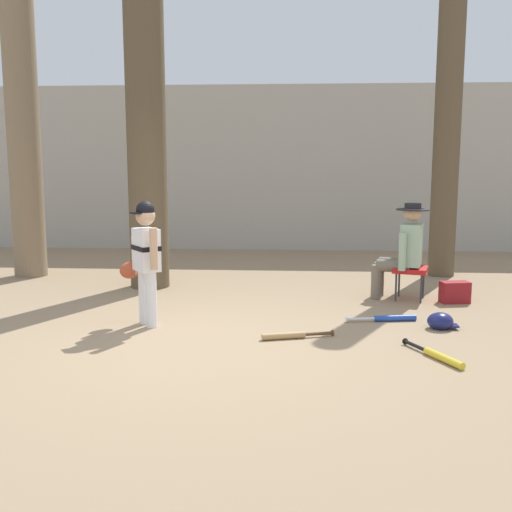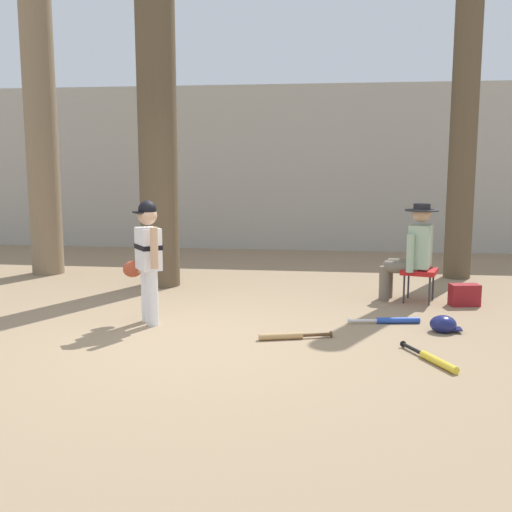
{
  "view_description": "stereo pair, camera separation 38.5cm",
  "coord_description": "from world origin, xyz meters",
  "views": [
    {
      "loc": [
        0.96,
        -5.46,
        1.7
      ],
      "look_at": [
        0.57,
        0.68,
        0.75
      ],
      "focal_mm": 42.94,
      "sensor_mm": 36.0,
      "label": 1
    },
    {
      "loc": [
        1.35,
        -5.43,
        1.7
      ],
      "look_at": [
        0.57,
        0.68,
        0.75
      ],
      "focal_mm": 42.94,
      "sensor_mm": 36.0,
      "label": 2
    }
  ],
  "objects": [
    {
      "name": "folding_stool",
      "position": [
        2.4,
        2.09,
        0.36
      ],
      "size": [
        0.5,
        0.5,
        0.41
      ],
      "color": "red",
      "rests_on": "ground"
    },
    {
      "name": "handbag_beside_stool",
      "position": [
        2.91,
        1.96,
        0.13
      ],
      "size": [
        0.37,
        0.24,
        0.26
      ],
      "primitive_type": "cube",
      "rotation": [
        0.0,
        0.0,
        0.19
      ],
      "color": "maroon",
      "rests_on": "ground"
    },
    {
      "name": "bat_yellow_trainer",
      "position": [
        2.22,
        -0.27,
        0.03
      ],
      "size": [
        0.4,
        0.74,
        0.07
      ],
      "color": "yellow",
      "rests_on": "ground"
    },
    {
      "name": "tree_near_player",
      "position": [
        -1.02,
        2.7,
        2.95
      ],
      "size": [
        0.71,
        0.71,
        6.58
      ],
      "color": "brown",
      "rests_on": "ground"
    },
    {
      "name": "bat_blue_youth",
      "position": [
        1.99,
        1.01,
        0.03
      ],
      "size": [
        0.77,
        0.18,
        0.07
      ],
      "color": "#2347AD",
      "rests_on": "ground"
    },
    {
      "name": "young_ballplayer",
      "position": [
        -0.58,
        0.71,
        0.74
      ],
      "size": [
        0.52,
        0.5,
        1.31
      ],
      "color": "white",
      "rests_on": "ground"
    },
    {
      "name": "tree_far_left",
      "position": [
        -3.01,
        3.38,
        2.5
      ],
      "size": [
        0.8,
        0.8,
        5.85
      ],
      "color": "#7F6B51",
      "rests_on": "ground"
    },
    {
      "name": "tree_behind_spectator",
      "position": [
        3.17,
        3.81,
        2.21
      ],
      "size": [
        0.64,
        0.64,
        5.11
      ],
      "color": "brown",
      "rests_on": "ground"
    },
    {
      "name": "concrete_back_wall",
      "position": [
        0.0,
        6.53,
        1.57
      ],
      "size": [
        18.0,
        0.36,
        3.14
      ],
      "primitive_type": "cube",
      "color": "#ADA89E",
      "rests_on": "ground"
    },
    {
      "name": "bat_wood_tan",
      "position": [
        0.92,
        0.28,
        0.03
      ],
      "size": [
        0.71,
        0.26,
        0.07
      ],
      "color": "tan",
      "rests_on": "ground"
    },
    {
      "name": "batting_helmet_navy",
      "position": [
        2.47,
        0.75,
        0.08
      ],
      "size": [
        0.31,
        0.24,
        0.18
      ],
      "color": "navy",
      "rests_on": "ground"
    },
    {
      "name": "seated_spectator",
      "position": [
        2.3,
        2.12,
        0.64
      ],
      "size": [
        0.68,
        0.53,
        1.2
      ],
      "color": "#6B6051",
      "rests_on": "ground"
    },
    {
      "name": "ground_plane",
      "position": [
        0.0,
        0.0,
        0.0
      ],
      "size": [
        60.0,
        60.0,
        0.0
      ],
      "primitive_type": "plane",
      "color": "#937A5B"
    }
  ]
}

